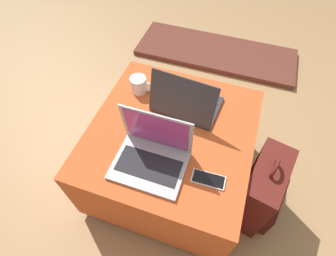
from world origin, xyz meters
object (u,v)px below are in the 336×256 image
backpack (261,192)px  laptop_far (186,102)px  coffee_mug (139,85)px  laptop_near (152,154)px  cell_phone (208,179)px

backpack → laptop_far: bearing=79.3°
coffee_mug → laptop_near: bearing=-60.1°
backpack → cell_phone: bearing=130.6°
backpack → coffee_mug: coffee_mug is taller
cell_phone → coffee_mug: 0.64m
laptop_far → backpack: laptop_far is taller
laptop_far → backpack: bearing=162.6°
cell_phone → coffee_mug: coffee_mug is taller
laptop_near → cell_phone: size_ratio=2.15×
laptop_near → laptop_far: laptop_near is taller
laptop_near → cell_phone: (0.27, -0.02, -0.05)m
backpack → coffee_mug: (-0.77, 0.25, 0.30)m
laptop_near → backpack: 0.64m
laptop_near → laptop_far: bearing=81.3°
laptop_near → laptop_far: size_ratio=0.91×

